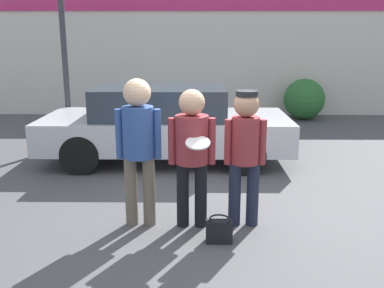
% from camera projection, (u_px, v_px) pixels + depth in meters
% --- Properties ---
extents(ground_plane, '(56.00, 56.00, 0.00)m').
position_uv_depth(ground_plane, '(212.00, 217.00, 5.55)').
color(ground_plane, '#4C4C4F').
extents(storefront_building, '(24.00, 0.22, 3.28)m').
position_uv_depth(storefront_building, '(204.00, 58.00, 12.49)').
color(storefront_building, silver).
rests_on(storefront_building, ground).
extents(person_left, '(0.54, 0.37, 1.81)m').
position_uv_depth(person_left, '(138.00, 139.00, 5.08)').
color(person_left, '#665B4C').
rests_on(person_left, ground).
extents(person_middle_with_frisbee, '(0.56, 0.61, 1.69)m').
position_uv_depth(person_middle_with_frisbee, '(192.00, 146.00, 5.05)').
color(person_middle_with_frisbee, black).
rests_on(person_middle_with_frisbee, ground).
extents(person_right, '(0.50, 0.33, 1.67)m').
position_uv_depth(person_right, '(245.00, 147.00, 5.09)').
color(person_right, '#1E2338').
rests_on(person_right, ground).
extents(parked_car_near, '(4.51, 1.95, 1.39)m').
position_uv_depth(parked_car_near, '(165.00, 123.00, 7.96)').
color(parked_car_near, '#B7BABF').
rests_on(parked_car_near, ground).
extents(shrub, '(1.14, 1.14, 1.14)m').
position_uv_depth(shrub, '(304.00, 99.00, 11.99)').
color(shrub, '#2D6B33').
rests_on(shrub, ground).
extents(handbag, '(0.30, 0.23, 0.30)m').
position_uv_depth(handbag, '(219.00, 230.00, 4.85)').
color(handbag, black).
rests_on(handbag, ground).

